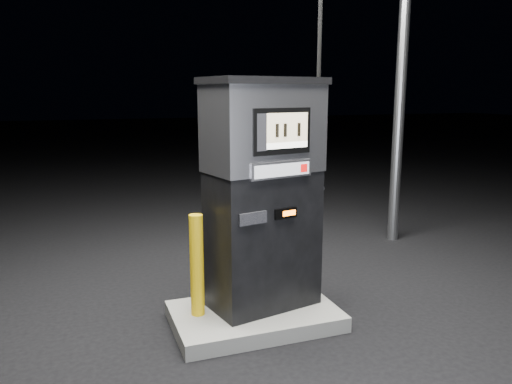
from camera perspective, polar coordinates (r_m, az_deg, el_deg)
name	(u,v)px	position (r m, az deg, el deg)	size (l,w,h in m)	color
ground	(255,323)	(5.11, -0.16, -14.76)	(80.00, 80.00, 0.00)	black
pump_island	(255,316)	(5.08, -0.16, -14.00)	(1.60, 1.00, 0.15)	slate
fuel_dispenser	(263,192)	(4.82, 0.84, -0.06)	(1.29, 0.87, 4.63)	black
bollard_left	(197,265)	(4.79, -6.77, -8.33)	(0.13, 0.13, 0.99)	yellow
bollard_right	(303,255)	(5.14, 5.36, -7.16)	(0.13, 0.13, 0.94)	yellow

